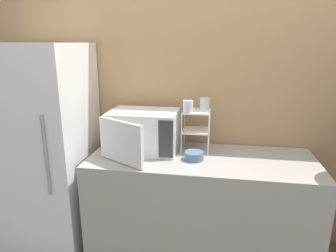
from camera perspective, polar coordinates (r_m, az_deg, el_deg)
wall_back at (r=2.61m, az=7.21°, el=5.69°), size 8.00×0.06×2.60m
counter at (r=2.54m, az=6.11°, el=-15.26°), size 1.74×0.70×0.89m
microwave at (r=2.43m, az=-4.83°, el=-1.01°), size 0.56×0.62×0.33m
dish_rack at (r=2.44m, az=5.38°, el=0.76°), size 0.22×0.23×0.33m
glass_front_left at (r=2.34m, az=3.84°, el=3.76°), size 0.08×0.08×0.09m
glass_back_right at (r=2.46m, az=7.01°, el=4.24°), size 0.08×0.08×0.09m
bowl at (r=2.29m, az=4.99°, el=-5.69°), size 0.14×0.14×0.06m
refrigerator at (r=2.75m, az=-22.01°, el=-4.09°), size 0.70×0.71×1.74m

